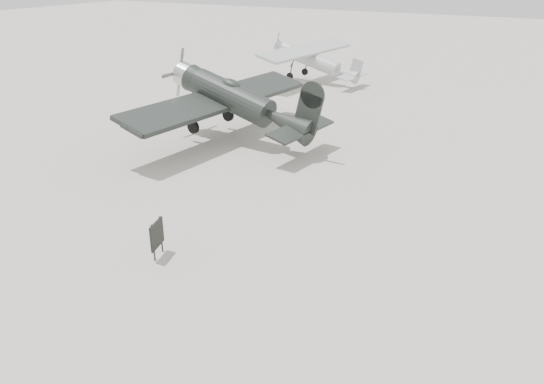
% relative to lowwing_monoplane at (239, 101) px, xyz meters
% --- Properties ---
extents(ground, '(160.00, 160.00, 0.00)m').
position_rel_lowwing_monoplane_xyz_m(ground, '(4.15, -8.43, -2.00)').
color(ground, '#A7A294').
rests_on(ground, ground).
extents(lowwing_monoplane, '(8.43, 11.78, 3.79)m').
position_rel_lowwing_monoplane_xyz_m(lowwing_monoplane, '(0.00, 0.00, 0.00)').
color(lowwing_monoplane, black).
rests_on(lowwing_monoplane, ground).
extents(highwing_monoplane, '(7.16, 10.05, 2.84)m').
position_rel_lowwing_monoplane_xyz_m(highwing_monoplane, '(-2.55, 14.18, -0.23)').
color(highwing_monoplane, '#AFB2B5').
rests_on(highwing_monoplane, ground).
extents(sign_board, '(0.26, 0.80, 1.17)m').
position_rel_lowwing_monoplane_xyz_m(sign_board, '(3.55, -10.43, -1.30)').
color(sign_board, '#333333').
rests_on(sign_board, ground).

